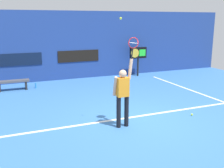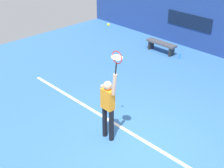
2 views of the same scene
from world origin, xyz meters
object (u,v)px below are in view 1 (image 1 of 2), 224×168
object	(u,v)px
water_bottle	(36,86)
spare_ball	(192,115)
scoreboard_clock	(138,54)
tennis_racket	(133,44)
tennis_ball	(121,18)
tennis_player	(123,93)
court_bench	(13,83)

from	to	relation	value
water_bottle	spare_ball	xyz separation A→B (m)	(4.24, -5.71, -0.09)
scoreboard_clock	tennis_racket	bearing A→B (deg)	-119.29
tennis_ball	scoreboard_clock	distance (m)	7.64
scoreboard_clock	tennis_ball	bearing A→B (deg)	-121.97
tennis_racket	scoreboard_clock	xyz separation A→B (m)	(3.57, 6.37, -1.17)
tennis_ball	spare_ball	bearing A→B (deg)	-2.40
tennis_player	scoreboard_clock	xyz separation A→B (m)	(3.88, 6.36, 0.22)
scoreboard_clock	tennis_player	bearing A→B (deg)	-121.38
tennis_racket	spare_ball	bearing A→B (deg)	-0.73
water_bottle	spare_ball	distance (m)	7.11
court_bench	spare_ball	world-z (taller)	court_bench
tennis_racket	tennis_ball	distance (m)	0.78
tennis_racket	spare_ball	xyz separation A→B (m)	(2.18, -0.03, -2.36)
court_bench	spare_ball	distance (m)	7.74
tennis_racket	scoreboard_clock	bearing A→B (deg)	60.71
tennis_player	water_bottle	size ratio (longest dim) A/B	8.30
water_bottle	spare_ball	bearing A→B (deg)	-53.45
tennis_player	court_bench	world-z (taller)	tennis_player
tennis_player	tennis_racket	distance (m)	1.42
tennis_player	court_bench	bearing A→B (deg)	115.53
tennis_ball	scoreboard_clock	size ratio (longest dim) A/B	0.04
tennis_ball	scoreboard_clock	bearing A→B (deg)	58.03
water_bottle	tennis_racket	bearing A→B (deg)	-70.15
court_bench	water_bottle	world-z (taller)	court_bench
tennis_player	court_bench	xyz separation A→B (m)	(-2.71, 5.68, -0.67)
tennis_ball	water_bottle	world-z (taller)	tennis_ball
tennis_racket	scoreboard_clock	world-z (taller)	tennis_racket
tennis_player	tennis_ball	distance (m)	2.08
tennis_player	tennis_racket	bearing A→B (deg)	-0.79
scoreboard_clock	water_bottle	world-z (taller)	scoreboard_clock
tennis_ball	water_bottle	distance (m)	6.57
tennis_player	spare_ball	size ratio (longest dim) A/B	29.28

